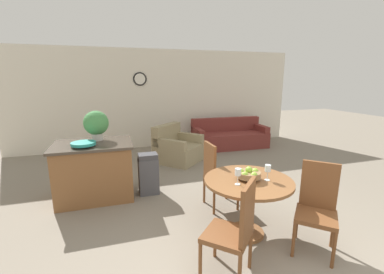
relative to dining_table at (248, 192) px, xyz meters
name	(u,v)px	position (x,y,z in m)	size (l,w,h in m)	color
wall_back	(160,99)	(-0.22, 4.66, 0.79)	(8.00, 0.09, 2.70)	silver
dining_table	(248,192)	(0.00, 0.00, 0.00)	(1.06, 1.06, 0.73)	brown
dining_chair_near_left	(235,227)	(-0.47, -0.61, -0.03)	(0.59, 0.59, 1.00)	brown
dining_chair_near_right	(317,205)	(0.61, -0.47, -0.03)	(0.59, 0.59, 1.00)	brown
dining_chair_far_side	(216,173)	(-0.10, 0.76, -0.03)	(0.43, 0.43, 1.00)	brown
fruit_bowl	(249,174)	(0.00, 0.00, 0.24)	(0.29, 0.29, 0.16)	olive
wine_glass_left	(238,173)	(-0.19, -0.10, 0.31)	(0.07, 0.07, 0.19)	silver
wine_glass_right	(268,169)	(0.20, -0.09, 0.31)	(0.07, 0.07, 0.19)	silver
kitchen_island	(95,170)	(-1.84, 1.66, -0.11)	(1.20, 0.88, 0.91)	brown
teal_bowl	(83,144)	(-1.96, 1.49, 0.39)	(0.36, 0.36, 0.07)	teal
potted_plant	(96,124)	(-1.78, 1.86, 0.62)	(0.40, 0.40, 0.49)	beige
trash_bin	(149,174)	(-1.00, 1.54, -0.22)	(0.32, 0.25, 0.70)	#47474C
couch	(229,137)	(1.62, 3.94, -0.28)	(2.08, 0.90, 0.80)	maroon
armchair	(177,149)	(-0.11, 3.13, -0.28)	(1.30, 1.30, 0.85)	#998966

